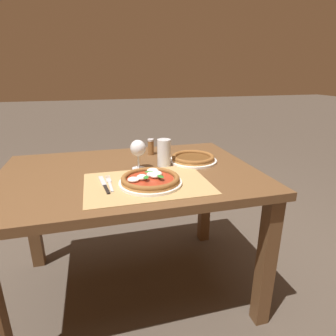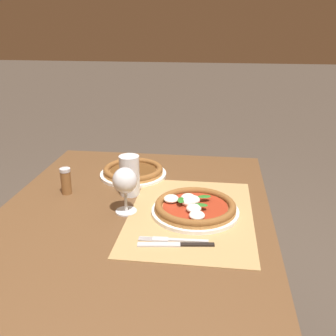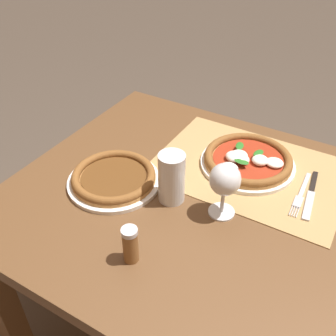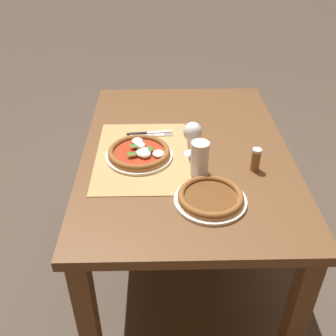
# 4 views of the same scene
# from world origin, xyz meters

# --- Properties ---
(ground_plane) EXTENTS (24.00, 24.00, 0.00)m
(ground_plane) POSITION_xyz_m (0.00, 0.00, 0.00)
(ground_plane) COLOR #473D33
(dining_table) EXTENTS (1.29, 0.90, 0.74)m
(dining_table) POSITION_xyz_m (0.00, 0.00, 0.64)
(dining_table) COLOR brown
(dining_table) RESTS_ON ground
(paper_placemat) EXTENTS (0.56, 0.40, 0.00)m
(paper_placemat) POSITION_xyz_m (0.05, -0.19, 0.74)
(paper_placemat) COLOR #A88451
(paper_placemat) RESTS_ON dining_table
(pizza_near) EXTENTS (0.28, 0.28, 0.05)m
(pizza_near) POSITION_xyz_m (0.07, -0.20, 0.76)
(pizza_near) COLOR white
(pizza_near) RESTS_ON paper_placemat
(pizza_far) EXTENTS (0.27, 0.27, 0.04)m
(pizza_far) POSITION_xyz_m (0.37, 0.07, 0.76)
(pizza_far) COLOR white
(pizza_far) RESTS_ON dining_table
(wine_glass) EXTENTS (0.08, 0.08, 0.16)m
(wine_glass) POSITION_xyz_m (0.05, 0.02, 0.85)
(wine_glass) COLOR silver
(wine_glass) RESTS_ON dining_table
(pint_glass) EXTENTS (0.07, 0.07, 0.15)m
(pint_glass) POSITION_xyz_m (0.19, 0.04, 0.81)
(pint_glass) COLOR silver
(pint_glass) RESTS_ON dining_table
(fork) EXTENTS (0.03, 0.20, 0.00)m
(fork) POSITION_xyz_m (-0.11, -0.15, 0.75)
(fork) COLOR #B7B7BC
(fork) RESTS_ON paper_placemat
(knife) EXTENTS (0.04, 0.22, 0.01)m
(knife) POSITION_xyz_m (-0.14, -0.16, 0.75)
(knife) COLOR black
(knife) RESTS_ON paper_placemat
(pepper_shaker) EXTENTS (0.04, 0.04, 0.10)m
(pepper_shaker) POSITION_xyz_m (0.17, 0.27, 0.79)
(pepper_shaker) COLOR brown
(pepper_shaker) RESTS_ON dining_table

